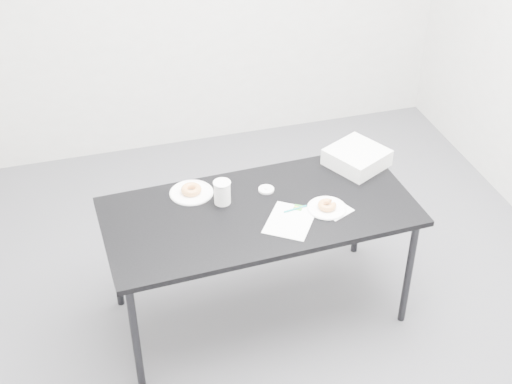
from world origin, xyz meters
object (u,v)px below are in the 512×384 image
object	(u,v)px
scorecard	(290,221)
plate_near	(327,208)
table	(260,218)
plate_far	(191,193)
pen	(295,209)
donut_near	(327,205)
donut_far	(191,189)
bakery_box	(357,157)
coffee_cup	(222,192)

from	to	relation	value
scorecard	plate_near	xyz separation A→B (m)	(0.22, 0.04, 0.00)
table	plate_far	world-z (taller)	plate_far
table	pen	world-z (taller)	pen
plate_near	table	bearing A→B (deg)	164.54
donut_near	scorecard	bearing A→B (deg)	-168.74
plate_far	donut_far	size ratio (longest dim) A/B	2.13
donut_near	bakery_box	bearing A→B (deg)	48.25
plate_far	coffee_cup	bearing A→B (deg)	-42.24
plate_near	donut_near	bearing A→B (deg)	90.00
table	coffee_cup	world-z (taller)	coffee_cup
donut_near	donut_far	size ratio (longest dim) A/B	0.88
donut_near	plate_far	xyz separation A→B (m)	(-0.66, 0.34, -0.02)
scorecard	coffee_cup	xyz separation A→B (m)	(-0.30, 0.25, 0.07)
coffee_cup	plate_far	bearing A→B (deg)	137.76
plate_near	plate_far	distance (m)	0.74
scorecard	bakery_box	world-z (taller)	bakery_box
donut_far	bakery_box	xyz separation A→B (m)	(0.98, 0.01, 0.02)
pen	donut_near	world-z (taller)	donut_near
donut_near	coffee_cup	world-z (taller)	coffee_cup
pen	donut_near	xyz separation A→B (m)	(0.16, -0.04, 0.02)
bakery_box	pen	bearing A→B (deg)	-173.75
donut_near	donut_far	xyz separation A→B (m)	(-0.66, 0.34, 0.00)
pen	plate_near	xyz separation A→B (m)	(0.16, -0.04, -0.00)
plate_near	coffee_cup	xyz separation A→B (m)	(-0.52, 0.21, 0.06)
donut_far	bakery_box	distance (m)	0.98
pen	donut_near	size ratio (longest dim) A/B	1.34
plate_near	donut_near	xyz separation A→B (m)	(0.00, 0.00, 0.02)
table	pen	size ratio (longest dim) A/B	12.76
coffee_cup	donut_far	bearing A→B (deg)	137.76
plate_far	table	bearing A→B (deg)	-37.67
plate_far	bakery_box	size ratio (longest dim) A/B	0.81
scorecard	donut_far	xyz separation A→B (m)	(-0.44, 0.38, 0.02)
pen	coffee_cup	xyz separation A→B (m)	(-0.35, 0.17, 0.06)
scorecard	plate_far	world-z (taller)	plate_far
donut_near	plate_far	size ratio (longest dim) A/B	0.41
coffee_cup	donut_near	bearing A→B (deg)	-22.09
pen	donut_far	distance (m)	0.58
coffee_cup	plate_near	bearing A→B (deg)	-22.09
donut_near	table	bearing A→B (deg)	164.54
donut_far	bakery_box	bearing A→B (deg)	0.78
table	plate_far	distance (m)	0.41
table	pen	distance (m)	0.20
plate_near	pen	bearing A→B (deg)	166.75
plate_near	plate_far	world-z (taller)	plate_near
table	coffee_cup	size ratio (longest dim) A/B	12.61
table	donut_far	xyz separation A→B (m)	(-0.32, 0.25, 0.08)
plate_far	donut_far	world-z (taller)	donut_far
plate_near	donut_far	world-z (taller)	donut_far
scorecard	donut_far	bearing A→B (deg)	173.50
scorecard	donut_near	distance (m)	0.23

